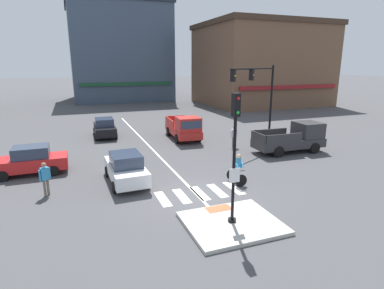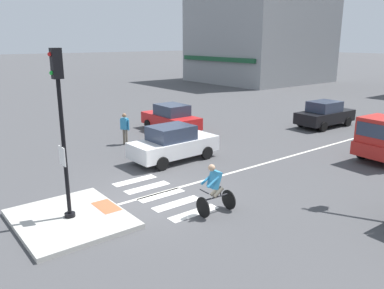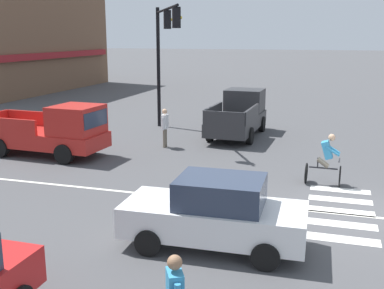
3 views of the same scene
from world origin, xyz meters
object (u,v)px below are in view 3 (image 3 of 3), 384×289
pickup_truck_charcoal_cross_right (239,115)px  pedestrian_waiting_far_side (165,125)px  traffic_light_mast (164,44)px  pickup_truck_red_eastbound_far (53,132)px  cyclist (326,159)px  car_white_westbound_near (215,213)px

pickup_truck_charcoal_cross_right → pedestrian_waiting_far_side: size_ratio=3.09×
pickup_truck_charcoal_cross_right → traffic_light_mast: bearing=103.6°
pickup_truck_red_eastbound_far → cyclist: (-0.73, -10.44, -0.11)m
cyclist → pedestrian_waiting_far_side: bearing=63.1°
traffic_light_mast → pickup_truck_charcoal_cross_right: bearing=-76.4°
car_white_westbound_near → pedestrian_waiting_far_side: 9.91m
cyclist → pedestrian_waiting_far_side: size_ratio=1.01×
pickup_truck_charcoal_cross_right → pickup_truck_red_eastbound_far: same height
car_white_westbound_near → cyclist: size_ratio=2.47×
pedestrian_waiting_far_side → pickup_truck_red_eastbound_far: bearing=125.7°
traffic_light_mast → pedestrian_waiting_far_side: traffic_light_mast is taller
traffic_light_mast → cyclist: 10.41m
pickup_truck_charcoal_cross_right → pedestrian_waiting_far_side: pickup_truck_charcoal_cross_right is taller
pickup_truck_red_eastbound_far → pedestrian_waiting_far_side: (2.68, -3.72, 0.00)m
traffic_light_mast → cyclist: size_ratio=3.62×
traffic_light_mast → pickup_truck_red_eastbound_far: bearing=153.0°
car_white_westbound_near → pickup_truck_charcoal_cross_right: bearing=8.8°
car_white_westbound_near → pickup_truck_red_eastbound_far: pickup_truck_red_eastbound_far is taller
pickup_truck_charcoal_cross_right → cyclist: bearing=-148.9°
traffic_light_mast → car_white_westbound_near: 13.22m
traffic_light_mast → cyclist: traffic_light_mast is taller
pickup_truck_red_eastbound_far → pedestrian_waiting_far_side: 4.58m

